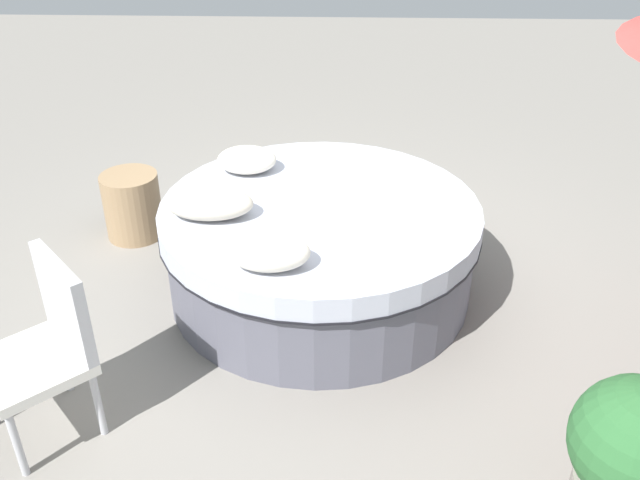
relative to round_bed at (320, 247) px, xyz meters
name	(u,v)px	position (x,y,z in m)	size (l,w,h in m)	color
ground_plane	(320,288)	(0.00, 0.00, -0.34)	(16.00, 16.00, 0.00)	gray
round_bed	(320,247)	(0.00, 0.00, 0.00)	(2.12, 2.12, 0.66)	#595966
throw_pillow_0	(247,160)	(-0.54, 0.51, 0.41)	(0.42, 0.33, 0.17)	silver
throw_pillow_1	(210,203)	(-0.69, -0.17, 0.41)	(0.55, 0.32, 0.18)	beige
throw_pillow_2	(269,252)	(-0.26, -0.74, 0.42)	(0.46, 0.30, 0.19)	silver
patio_chair	(48,339)	(-1.34, -1.29, 0.22)	(0.72, 0.72, 0.98)	#B7B7BC
planter	(632,461)	(1.39, -1.92, 0.15)	(0.57, 0.57, 0.88)	gray
side_table	(133,205)	(-1.48, 0.70, -0.08)	(0.44, 0.44, 0.52)	#997A56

